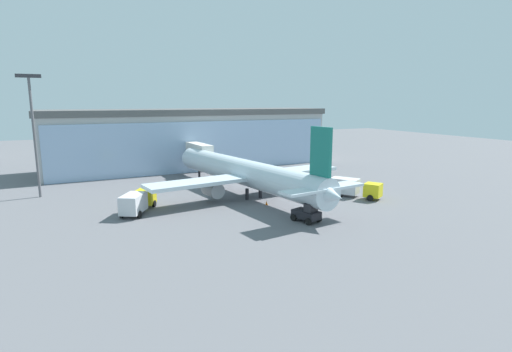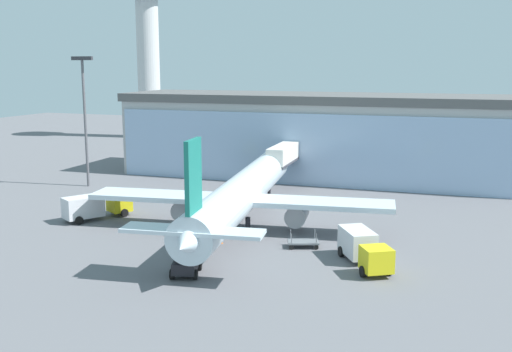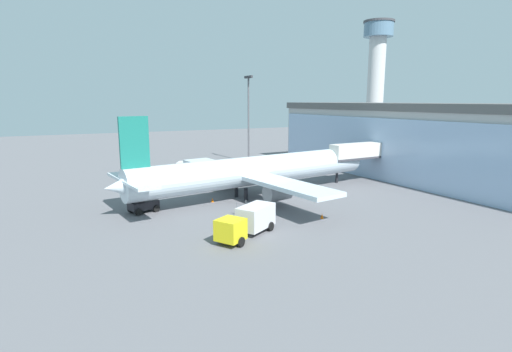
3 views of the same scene
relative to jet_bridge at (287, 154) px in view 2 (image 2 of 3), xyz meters
name	(u,v)px [view 2 (image 2 of 3)]	position (x,y,z in m)	size (l,w,h in m)	color
ground	(223,242)	(2.03, -25.84, -4.72)	(240.00, 240.00, 0.00)	slate
terminal_building	(321,136)	(2.04, 10.12, 1.39)	(59.63, 17.48, 12.23)	#AAAAAA
jet_bridge	(287,154)	(0.00, 0.00, 0.00)	(3.03, 12.61, 6.11)	silver
control_tower	(148,43)	(-47.25, 44.48, 16.41)	(9.05, 9.05, 35.85)	silver
apron_light_mast	(85,110)	(-26.02, -8.09, 5.76)	(3.20, 0.40, 17.54)	#59595E
airplane	(241,194)	(1.63, -20.09, -1.28)	(30.96, 39.53, 11.01)	silver
catering_truck	(95,206)	(-14.32, -22.81, -3.26)	(5.56, 7.42, 2.65)	yellow
fuel_truck	(363,248)	(15.58, -27.53, -3.26)	(5.72, 7.36, 2.65)	yellow
baggage_cart	(303,242)	(9.57, -24.68, -4.22)	(3.19, 2.49, 1.50)	slate
pushback_tug	(186,263)	(2.92, -35.03, -3.75)	(2.97, 3.59, 2.30)	black
safety_cone_nose	(221,241)	(2.05, -26.23, -4.45)	(0.36, 0.36, 0.55)	orange
safety_cone_wingtip	(366,230)	(14.07, -17.94, -4.45)	(0.36, 0.36, 0.55)	orange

